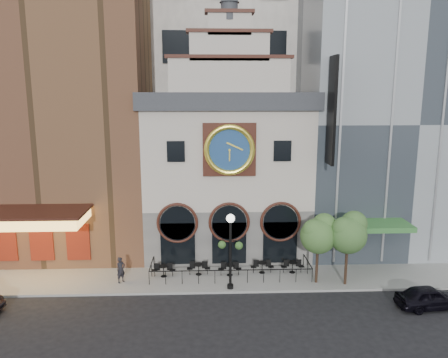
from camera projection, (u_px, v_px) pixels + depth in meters
name	position (u px, v px, depth m)	size (l,w,h in m)	color
ground	(232.00, 294.00, 27.22)	(120.00, 120.00, 0.00)	black
sidewalk	(230.00, 276.00, 29.66)	(44.00, 5.00, 0.15)	gray
clock_building	(227.00, 167.00, 33.58)	(12.60, 8.78, 18.65)	#605E5B
theater_building	(59.00, 89.00, 34.02)	(14.00, 15.60, 25.00)	brown
retail_building	(385.00, 120.00, 35.52)	(14.00, 14.40, 20.00)	gray
office_tower	(221.00, 13.00, 42.91)	(20.00, 16.00, 40.00)	silver
cafe_railing	(230.00, 269.00, 29.55)	(10.60, 2.60, 0.90)	black
bistro_0	(164.00, 270.00, 29.31)	(1.58, 0.68, 0.90)	black
bistro_1	(199.00, 268.00, 29.63)	(1.58, 0.68, 0.90)	black
bistro_2	(230.00, 269.00, 29.51)	(1.58, 0.68, 0.90)	black
bistro_3	(262.00, 266.00, 29.91)	(1.58, 0.68, 0.90)	black
bistro_4	(292.00, 266.00, 29.96)	(1.58, 0.68, 0.90)	black
car_right	(430.00, 297.00, 25.32)	(1.56, 3.89, 1.32)	black
pedestrian	(121.00, 270.00, 28.36)	(0.63, 0.41, 1.72)	black
lamppost	(230.00, 243.00, 27.04)	(1.54, 0.70, 4.87)	black
tree_left	(348.00, 232.00, 27.62)	(2.49, 2.40, 4.80)	#382619
tree_right	(319.00, 233.00, 27.90)	(2.38, 2.29, 4.58)	#382619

